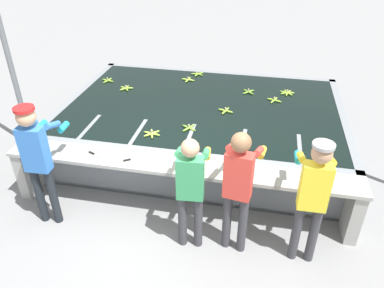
{
  "coord_description": "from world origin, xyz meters",
  "views": [
    {
      "loc": [
        1.0,
        -3.76,
        3.68
      ],
      "look_at": [
        0.0,
        1.16,
        0.58
      ],
      "focal_mm": 35.0,
      "sensor_mm": 36.0,
      "label": 1
    }
  ],
  "objects": [
    {
      "name": "banana_bunch_floating_1",
      "position": [
        0.43,
        1.91,
        0.84
      ],
      "size": [
        0.28,
        0.28,
        0.08
      ],
      "color": "#8CB738",
      "rests_on": "wash_tank"
    },
    {
      "name": "banana_bunch_floating_4",
      "position": [
        -0.36,
        3.49,
        0.84
      ],
      "size": [
        0.27,
        0.28,
        0.08
      ],
      "color": "#7FAD33",
      "rests_on": "wash_tank"
    },
    {
      "name": "worker_0",
      "position": [
        -1.71,
        -0.28,
        1.08
      ],
      "size": [
        0.42,
        0.73,
        1.76
      ],
      "color": "#1E2328",
      "rests_on": "ground"
    },
    {
      "name": "worker_3",
      "position": [
        1.68,
        -0.28,
        1.02
      ],
      "size": [
        0.41,
        0.72,
        1.68
      ],
      "color": "#38383D",
      "rests_on": "ground"
    },
    {
      "name": "knife_1",
      "position": [
        -0.64,
        0.21,
        0.83
      ],
      "size": [
        0.3,
        0.23,
        0.02
      ],
      "color": "silver",
      "rests_on": "work_ledge"
    },
    {
      "name": "banana_bunch_floating_8",
      "position": [
        -0.06,
        1.21,
        0.84
      ],
      "size": [
        0.26,
        0.26,
        0.08
      ],
      "color": "#75A333",
      "rests_on": "wash_tank"
    },
    {
      "name": "banana_bunch_floating_6",
      "position": [
        -2.05,
        2.78,
        0.84
      ],
      "size": [
        0.28,
        0.28,
        0.08
      ],
      "color": "#7FAD33",
      "rests_on": "wash_tank"
    },
    {
      "name": "worker_1",
      "position": [
        0.28,
        -0.32,
        0.94
      ],
      "size": [
        0.45,
        0.72,
        1.58
      ],
      "color": "#38383D",
      "rests_on": "ground"
    },
    {
      "name": "worker_2",
      "position": [
        0.84,
        -0.27,
        1.02
      ],
      "size": [
        0.48,
        0.74,
        1.7
      ],
      "color": "#38383D",
      "rests_on": "ground"
    },
    {
      "name": "banana_bunch_floating_9",
      "position": [
        1.46,
        2.89,
        0.84
      ],
      "size": [
        0.28,
        0.28,
        0.08
      ],
      "color": "#8CB738",
      "rests_on": "wash_tank"
    },
    {
      "name": "wash_tank",
      "position": [
        0.0,
        2.1,
        0.41
      ],
      "size": [
        4.84,
        3.33,
        0.82
      ],
      "color": "gray",
      "rests_on": "ground"
    },
    {
      "name": "banana_bunch_floating_7",
      "position": [
        -0.49,
        3.14,
        0.84
      ],
      "size": [
        0.28,
        0.28,
        0.08
      ],
      "color": "#9EC642",
      "rests_on": "wash_tank"
    },
    {
      "name": "work_ledge",
      "position": [
        0.0,
        0.23,
        0.6
      ],
      "size": [
        4.84,
        0.45,
        0.82
      ],
      "color": "#9E9E99",
      "rests_on": "ground"
    },
    {
      "name": "banana_bunch_floating_3",
      "position": [
        0.75,
        2.78,
        0.84
      ],
      "size": [
        0.23,
        0.23,
        0.08
      ],
      "color": "#75A333",
      "rests_on": "wash_tank"
    },
    {
      "name": "knife_0",
      "position": [
        -1.18,
        0.21,
        0.83
      ],
      "size": [
        0.33,
        0.17,
        0.02
      ],
      "color": "silver",
      "rests_on": "work_ledge"
    },
    {
      "name": "support_post_left",
      "position": [
        -3.11,
        1.44,
        1.6
      ],
      "size": [
        0.09,
        0.09,
        3.2
      ],
      "color": "slate",
      "rests_on": "ground"
    },
    {
      "name": "banana_bunch_floating_0",
      "position": [
        -1.56,
        2.49,
        0.84
      ],
      "size": [
        0.28,
        0.27,
        0.08
      ],
      "color": "#8CB738",
      "rests_on": "wash_tank"
    },
    {
      "name": "banana_bunch_floating_2",
      "position": [
        -0.57,
        0.92,
        0.84
      ],
      "size": [
        0.28,
        0.28,
        0.08
      ],
      "color": "#9EC642",
      "rests_on": "wash_tank"
    },
    {
      "name": "ground_plane",
      "position": [
        0.0,
        0.0,
        0.0
      ],
      "size": [
        80.0,
        80.0,
        0.0
      ],
      "primitive_type": "plane",
      "color": "gray",
      "rests_on": "ground"
    },
    {
      "name": "banana_bunch_floating_5",
      "position": [
        1.23,
        2.5,
        0.84
      ],
      "size": [
        0.27,
        0.27,
        0.08
      ],
      "color": "#8CB738",
      "rests_on": "wash_tank"
    }
  ]
}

